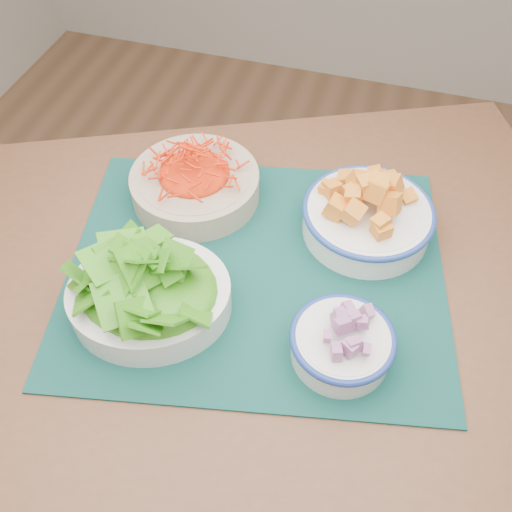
{
  "coord_description": "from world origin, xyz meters",
  "views": [
    {
      "loc": [
        -0.07,
        -0.3,
        1.47
      ],
      "look_at": [
        -0.24,
        0.25,
        0.78
      ],
      "focal_mm": 40.0,
      "sensor_mm": 36.0,
      "label": 1
    }
  ],
  "objects_px": {
    "carrot_bowl": "(195,180)",
    "lettuce_bowl": "(148,288)",
    "table": "(237,316)",
    "onion_bowl": "(342,341)",
    "placemat": "(256,269)",
    "squash_bowl": "(369,210)"
  },
  "relations": [
    {
      "from": "carrot_bowl",
      "to": "squash_bowl",
      "type": "relative_size",
      "value": 1.11
    },
    {
      "from": "carrot_bowl",
      "to": "lettuce_bowl",
      "type": "xyz_separation_m",
      "value": [
        0.02,
        -0.25,
        0.01
      ]
    },
    {
      "from": "lettuce_bowl",
      "to": "placemat",
      "type": "bearing_deg",
      "value": 23.7
    },
    {
      "from": "placemat",
      "to": "onion_bowl",
      "type": "height_order",
      "value": "onion_bowl"
    },
    {
      "from": "placemat",
      "to": "squash_bowl",
      "type": "xyz_separation_m",
      "value": [
        0.15,
        0.13,
        0.05
      ]
    },
    {
      "from": "squash_bowl",
      "to": "onion_bowl",
      "type": "xyz_separation_m",
      "value": [
        0.01,
        -0.25,
        -0.01
      ]
    },
    {
      "from": "table",
      "to": "carrot_bowl",
      "type": "bearing_deg",
      "value": 103.59
    },
    {
      "from": "placemat",
      "to": "carrot_bowl",
      "type": "bearing_deg",
      "value": 127.94
    },
    {
      "from": "carrot_bowl",
      "to": "onion_bowl",
      "type": "relative_size",
      "value": 1.64
    },
    {
      "from": "carrot_bowl",
      "to": "lettuce_bowl",
      "type": "bearing_deg",
      "value": -84.88
    },
    {
      "from": "carrot_bowl",
      "to": "lettuce_bowl",
      "type": "height_order",
      "value": "lettuce_bowl"
    },
    {
      "from": "table",
      "to": "squash_bowl",
      "type": "height_order",
      "value": "squash_bowl"
    },
    {
      "from": "lettuce_bowl",
      "to": "squash_bowl",
      "type": "bearing_deg",
      "value": 22.17
    },
    {
      "from": "squash_bowl",
      "to": "onion_bowl",
      "type": "distance_m",
      "value": 0.25
    },
    {
      "from": "lettuce_bowl",
      "to": "onion_bowl",
      "type": "height_order",
      "value": "lettuce_bowl"
    },
    {
      "from": "placemat",
      "to": "squash_bowl",
      "type": "height_order",
      "value": "squash_bowl"
    },
    {
      "from": "squash_bowl",
      "to": "placemat",
      "type": "bearing_deg",
      "value": -139.62
    },
    {
      "from": "carrot_bowl",
      "to": "lettuce_bowl",
      "type": "distance_m",
      "value": 0.25
    },
    {
      "from": "table",
      "to": "onion_bowl",
      "type": "distance_m",
      "value": 0.25
    },
    {
      "from": "onion_bowl",
      "to": "carrot_bowl",
      "type": "bearing_deg",
      "value": 141.7
    },
    {
      "from": "table",
      "to": "carrot_bowl",
      "type": "xyz_separation_m",
      "value": [
        -0.13,
        0.16,
        0.14
      ]
    },
    {
      "from": "carrot_bowl",
      "to": "squash_bowl",
      "type": "height_order",
      "value": "squash_bowl"
    }
  ]
}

